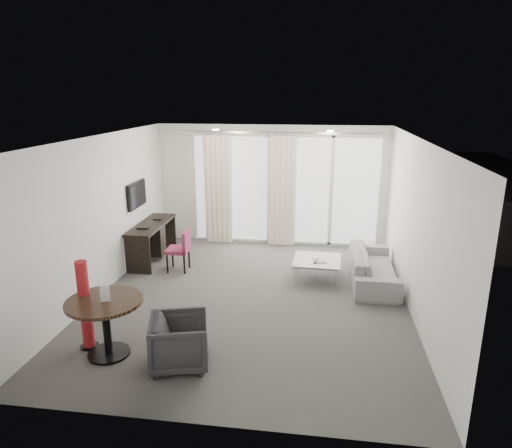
# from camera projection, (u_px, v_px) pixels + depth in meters

# --- Properties ---
(floor) EXTENTS (5.00, 6.00, 0.00)m
(floor) POSITION_uv_depth(u_px,v_px,m) (251.00, 298.00, 7.48)
(floor) COLOR #4A4744
(floor) RESTS_ON ground
(ceiling) EXTENTS (5.00, 6.00, 0.00)m
(ceiling) POSITION_uv_depth(u_px,v_px,m) (250.00, 138.00, 6.76)
(ceiling) COLOR white
(ceiling) RESTS_ON ground
(wall_left) EXTENTS (0.00, 6.00, 2.60)m
(wall_left) POSITION_uv_depth(u_px,v_px,m) (100.00, 216.00, 7.46)
(wall_left) COLOR silver
(wall_left) RESTS_ON ground
(wall_right) EXTENTS (0.00, 6.00, 2.60)m
(wall_right) POSITION_uv_depth(u_px,v_px,m) (416.00, 229.00, 6.79)
(wall_right) COLOR silver
(wall_right) RESTS_ON ground
(wall_front) EXTENTS (5.00, 0.00, 2.60)m
(wall_front) POSITION_uv_depth(u_px,v_px,m) (202.00, 309.00, 4.27)
(wall_front) COLOR silver
(wall_front) RESTS_ON ground
(window_panel) EXTENTS (4.00, 0.02, 2.38)m
(window_panel) POSITION_uv_depth(u_px,v_px,m) (285.00, 190.00, 9.95)
(window_panel) COLOR white
(window_panel) RESTS_ON ground
(window_frame) EXTENTS (4.10, 0.06, 2.44)m
(window_frame) POSITION_uv_depth(u_px,v_px,m) (285.00, 190.00, 9.94)
(window_frame) COLOR white
(window_frame) RESTS_ON ground
(curtain_left) EXTENTS (0.60, 0.20, 2.38)m
(curtain_left) POSITION_uv_depth(u_px,v_px,m) (218.00, 190.00, 9.99)
(curtain_left) COLOR beige
(curtain_left) RESTS_ON ground
(curtain_right) EXTENTS (0.60, 0.20, 2.38)m
(curtain_right) POSITION_uv_depth(u_px,v_px,m) (282.00, 192.00, 9.80)
(curtain_right) COLOR beige
(curtain_right) RESTS_ON ground
(curtain_track) EXTENTS (4.80, 0.04, 0.04)m
(curtain_track) POSITION_uv_depth(u_px,v_px,m) (271.00, 133.00, 9.49)
(curtain_track) COLOR #B2B2B7
(curtain_track) RESTS_ON ceiling
(downlight_a) EXTENTS (0.12, 0.12, 0.02)m
(downlight_a) POSITION_uv_depth(u_px,v_px,m) (215.00, 130.00, 8.41)
(downlight_a) COLOR #FFE0B2
(downlight_a) RESTS_ON ceiling
(downlight_b) EXTENTS (0.12, 0.12, 0.02)m
(downlight_b) POSITION_uv_depth(u_px,v_px,m) (330.00, 131.00, 8.13)
(downlight_b) COLOR #FFE0B2
(downlight_b) RESTS_ON ceiling
(desk) EXTENTS (0.50, 1.61, 0.75)m
(desk) POSITION_uv_depth(u_px,v_px,m) (152.00, 242.00, 9.12)
(desk) COLOR black
(desk) RESTS_ON floor
(tv) EXTENTS (0.05, 0.80, 0.50)m
(tv) POSITION_uv_depth(u_px,v_px,m) (137.00, 195.00, 8.82)
(tv) COLOR black
(tv) RESTS_ON wall_left
(desk_chair) EXTENTS (0.43, 0.41, 0.79)m
(desk_chair) POSITION_uv_depth(u_px,v_px,m) (178.00, 250.00, 8.56)
(desk_chair) COLOR #882948
(desk_chair) RESTS_ON floor
(round_table) EXTENTS (1.03, 1.03, 0.76)m
(round_table) POSITION_uv_depth(u_px,v_px,m) (107.00, 328.00, 5.78)
(round_table) COLOR black
(round_table) RESTS_ON floor
(menu_card) EXTENTS (0.11, 0.05, 0.21)m
(menu_card) POSITION_uv_depth(u_px,v_px,m) (106.00, 304.00, 5.66)
(menu_card) COLOR white
(menu_card) RESTS_ON round_table
(red_lamp) EXTENTS (0.25, 0.25, 1.21)m
(red_lamp) POSITION_uv_depth(u_px,v_px,m) (85.00, 305.00, 5.89)
(red_lamp) COLOR #A41B20
(red_lamp) RESTS_ON floor
(tub_armchair) EXTENTS (0.85, 0.84, 0.64)m
(tub_armchair) POSITION_uv_depth(u_px,v_px,m) (180.00, 342.00, 5.57)
(tub_armchair) COLOR #29292B
(tub_armchair) RESTS_ON floor
(coffee_table) EXTENTS (0.87, 0.87, 0.37)m
(coffee_table) POSITION_uv_depth(u_px,v_px,m) (317.00, 269.00, 8.21)
(coffee_table) COLOR gray
(coffee_table) RESTS_ON floor
(remote) EXTENTS (0.09, 0.17, 0.02)m
(remote) POSITION_uv_depth(u_px,v_px,m) (316.00, 263.00, 8.04)
(remote) COLOR black
(remote) RESTS_ON coffee_table
(magazine) EXTENTS (0.25, 0.30, 0.02)m
(magazine) POSITION_uv_depth(u_px,v_px,m) (319.00, 261.00, 8.12)
(magazine) COLOR gray
(magazine) RESTS_ON coffee_table
(sofa) EXTENTS (0.75, 1.93, 0.56)m
(sofa) POSITION_uv_depth(u_px,v_px,m) (373.00, 266.00, 8.09)
(sofa) COLOR gray
(sofa) RESTS_ON floor
(terrace_slab) EXTENTS (5.60, 3.00, 0.12)m
(terrace_slab) POSITION_uv_depth(u_px,v_px,m) (289.00, 226.00, 11.74)
(terrace_slab) COLOR #4D4D50
(terrace_slab) RESTS_ON ground
(rattan_chair_a) EXTENTS (0.67, 0.67, 0.76)m
(rattan_chair_a) POSITION_uv_depth(u_px,v_px,m) (293.00, 214.00, 11.15)
(rattan_chair_a) COLOR brown
(rattan_chair_a) RESTS_ON terrace_slab
(rattan_chair_b) EXTENTS (0.60, 0.60, 0.80)m
(rattan_chair_b) POSITION_uv_depth(u_px,v_px,m) (343.00, 208.00, 11.67)
(rattan_chair_b) COLOR brown
(rattan_chair_b) RESTS_ON terrace_slab
(rattan_table) EXTENTS (0.57, 0.57, 0.45)m
(rattan_table) POSITION_uv_depth(u_px,v_px,m) (332.00, 220.00, 11.26)
(rattan_table) COLOR brown
(rattan_table) RESTS_ON terrace_slab
(balustrade) EXTENTS (5.50, 0.06, 1.05)m
(balustrade) POSITION_uv_depth(u_px,v_px,m) (293.00, 193.00, 12.97)
(balustrade) COLOR #B2B2B7
(balustrade) RESTS_ON terrace_slab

